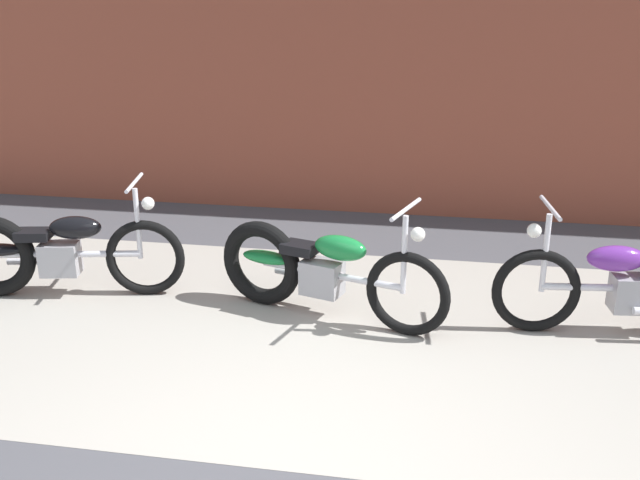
{
  "coord_description": "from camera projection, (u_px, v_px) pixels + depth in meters",
  "views": [
    {
      "loc": [
        0.8,
        -3.34,
        2.58
      ],
      "look_at": [
        -0.1,
        1.78,
        0.75
      ],
      "focal_mm": 41.11,
      "sensor_mm": 36.0,
      "label": 1
    }
  ],
  "objects": [
    {
      "name": "ground_plane",
      "position": [
        282.0,
        471.0,
        4.09
      ],
      "size": [
        80.0,
        80.0,
        0.0
      ],
      "primitive_type": "plane",
      "color": "#47474C"
    },
    {
      "name": "sidewalk_slab",
      "position": [
        332.0,
        332.0,
        5.72
      ],
      "size": [
        36.0,
        3.5,
        0.01
      ],
      "primitive_type": "cube",
      "color": "#9E998E",
      "rests_on": "ground"
    },
    {
      "name": "brick_building_wall",
      "position": [
        382.0,
        0.0,
        8.13
      ],
      "size": [
        36.0,
        0.5,
        4.8
      ],
      "primitive_type": "cube",
      "color": "brown",
      "rests_on": "ground"
    },
    {
      "name": "motorcycle_black",
      "position": [
        50.0,
        252.0,
        6.27
      ],
      "size": [
        1.99,
        0.67,
        1.03
      ],
      "rotation": [
        0.0,
        0.0,
        0.2
      ],
      "color": "black",
      "rests_on": "ground"
    },
    {
      "name": "motorcycle_green",
      "position": [
        314.0,
        269.0,
        5.9
      ],
      "size": [
        1.95,
        0.82,
        1.03
      ],
      "rotation": [
        0.0,
        0.0,
        -0.29
      ],
      "color": "black",
      "rests_on": "ground"
    }
  ]
}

